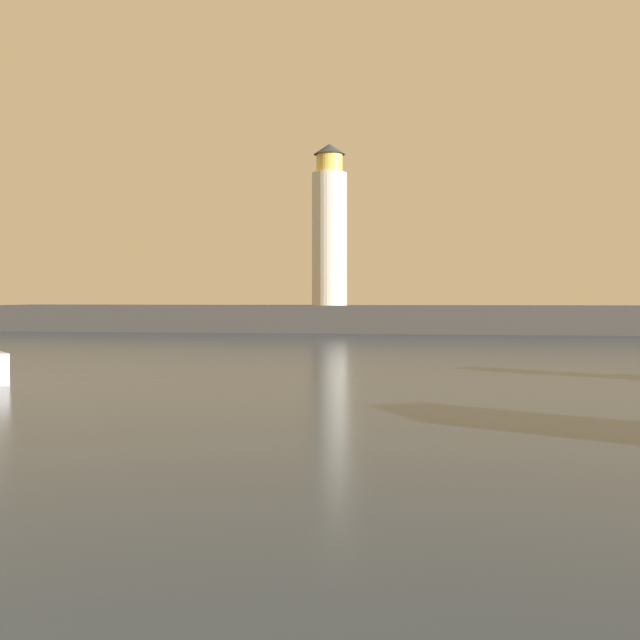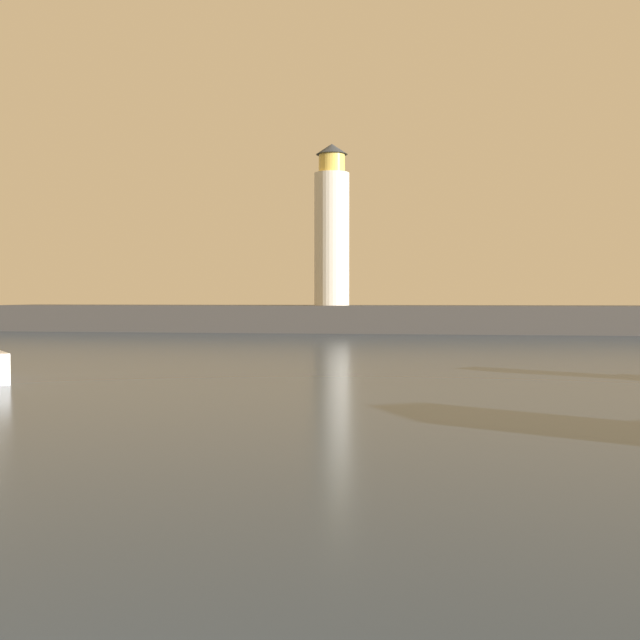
# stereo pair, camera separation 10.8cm
# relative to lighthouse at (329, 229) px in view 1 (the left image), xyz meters

# --- Properties ---
(ground_plane) EXTENTS (220.00, 220.00, 0.00)m
(ground_plane) POSITION_rel_lighthouse_xyz_m (5.58, -28.65, -8.10)
(ground_plane) COLOR #2D3D51
(breakwater) EXTENTS (65.53, 6.95, 2.08)m
(breakwater) POSITION_rel_lighthouse_xyz_m (5.58, -0.00, -7.05)
(breakwater) COLOR #423F3D
(breakwater) RESTS_ON ground_plane
(lighthouse) EXTENTS (2.75, 2.75, 12.70)m
(lighthouse) POSITION_rel_lighthouse_xyz_m (0.00, 0.00, 0.00)
(lighthouse) COLOR silver
(lighthouse) RESTS_ON breakwater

